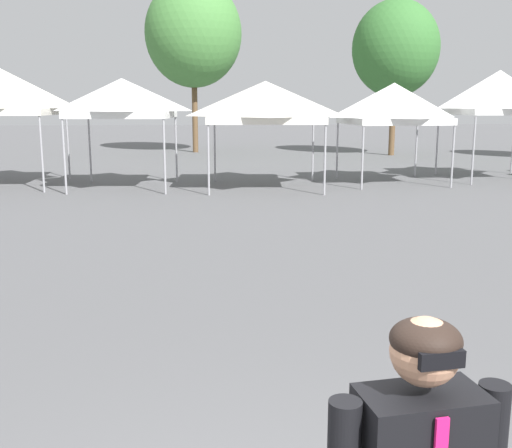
{
  "coord_description": "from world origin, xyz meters",
  "views": [
    {
      "loc": [
        -0.22,
        -2.13,
        2.46
      ],
      "look_at": [
        0.24,
        3.68,
        1.3
      ],
      "focal_mm": 42.69,
      "sensor_mm": 36.0,
      "label": 1
    }
  ],
  "objects_px": {
    "canopy_tent_left_of_center": "(265,102)",
    "canopy_tent_far_right": "(499,92)",
    "canopy_tent_behind_center": "(122,98)",
    "tree_behind_tents_center": "(193,34)",
    "canopy_tent_far_left": "(394,104)",
    "tree_behind_tents_right": "(396,49)"
  },
  "relations": [
    {
      "from": "canopy_tent_left_of_center",
      "to": "canopy_tent_far_right",
      "type": "distance_m",
      "value": 7.91
    },
    {
      "from": "canopy_tent_far_left",
      "to": "canopy_tent_far_right",
      "type": "xyz_separation_m",
      "value": [
        3.71,
        0.78,
        0.35
      ]
    },
    {
      "from": "canopy_tent_behind_center",
      "to": "canopy_tent_far_right",
      "type": "distance_m",
      "value": 11.96
    },
    {
      "from": "canopy_tent_left_of_center",
      "to": "canopy_tent_behind_center",
      "type": "bearing_deg",
      "value": 176.29
    },
    {
      "from": "canopy_tent_far_right",
      "to": "tree_behind_tents_right",
      "type": "relative_size",
      "value": 0.49
    },
    {
      "from": "tree_behind_tents_center",
      "to": "tree_behind_tents_right",
      "type": "bearing_deg",
      "value": -15.24
    },
    {
      "from": "canopy_tent_far_left",
      "to": "tree_behind_tents_right",
      "type": "height_order",
      "value": "tree_behind_tents_right"
    },
    {
      "from": "tree_behind_tents_center",
      "to": "canopy_tent_left_of_center",
      "type": "bearing_deg",
      "value": -80.34
    },
    {
      "from": "canopy_tent_left_of_center",
      "to": "canopy_tent_far_right",
      "type": "bearing_deg",
      "value": 11.29
    },
    {
      "from": "canopy_tent_behind_center",
      "to": "tree_behind_tents_center",
      "type": "relative_size",
      "value": 0.37
    },
    {
      "from": "tree_behind_tents_center",
      "to": "tree_behind_tents_right",
      "type": "height_order",
      "value": "tree_behind_tents_center"
    },
    {
      "from": "canopy_tent_behind_center",
      "to": "canopy_tent_far_left",
      "type": "xyz_separation_m",
      "value": [
        8.18,
        0.5,
        -0.15
      ]
    },
    {
      "from": "canopy_tent_behind_center",
      "to": "tree_behind_tents_right",
      "type": "distance_m",
      "value": 15.76
    },
    {
      "from": "canopy_tent_far_left",
      "to": "canopy_tent_left_of_center",
      "type": "bearing_deg",
      "value": -169.3
    },
    {
      "from": "canopy_tent_left_of_center",
      "to": "tree_behind_tents_center",
      "type": "relative_size",
      "value": 0.41
    },
    {
      "from": "canopy_tent_behind_center",
      "to": "canopy_tent_left_of_center",
      "type": "distance_m",
      "value": 4.15
    },
    {
      "from": "canopy_tent_left_of_center",
      "to": "tree_behind_tents_right",
      "type": "xyz_separation_m",
      "value": [
        7.16,
        11.0,
        2.49
      ]
    },
    {
      "from": "canopy_tent_far_left",
      "to": "tree_behind_tents_center",
      "type": "height_order",
      "value": "tree_behind_tents_center"
    },
    {
      "from": "canopy_tent_left_of_center",
      "to": "tree_behind_tents_right",
      "type": "relative_size",
      "value": 0.49
    },
    {
      "from": "canopy_tent_left_of_center",
      "to": "canopy_tent_far_left",
      "type": "bearing_deg",
      "value": 10.7
    },
    {
      "from": "canopy_tent_behind_center",
      "to": "canopy_tent_far_left",
      "type": "height_order",
      "value": "canopy_tent_behind_center"
    },
    {
      "from": "canopy_tent_far_left",
      "to": "tree_behind_tents_center",
      "type": "distance_m",
      "value": 14.71
    }
  ]
}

